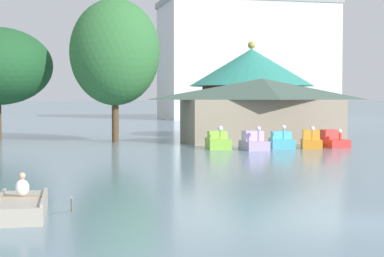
{
  "coord_description": "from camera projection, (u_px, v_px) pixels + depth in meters",
  "views": [
    {
      "loc": [
        -9.47,
        -17.32,
        3.66
      ],
      "look_at": [
        -0.41,
        21.05,
        1.85
      ],
      "focal_mm": 61.69,
      "sensor_mm": 36.0,
      "label": 1
    }
  ],
  "objects": [
    {
      "name": "ground_plane",
      "position": [
        372.0,
        224.0,
        19.18
      ],
      "size": [
        2000.0,
        2000.0,
        0.0
      ],
      "primitive_type": "plane",
      "color": "slate"
    },
    {
      "name": "rowboat_with_rower",
      "position": [
        22.0,
        207.0,
        20.51
      ],
      "size": [
        3.17,
        3.88,
        1.45
      ],
      "rotation": [
        0.0,
        0.0,
        4.66
      ],
      "color": "#ADA393",
      "rests_on": "ground"
    },
    {
      "name": "pedal_boat_lime",
      "position": [
        218.0,
        141.0,
        48.09
      ],
      "size": [
        1.93,
        3.15,
        1.71
      ],
      "rotation": [
        0.0,
        0.0,
        -1.7
      ],
      "color": "#8CCC3F",
      "rests_on": "ground"
    },
    {
      "name": "pedal_boat_lavender",
      "position": [
        254.0,
        142.0,
        46.82
      ],
      "size": [
        1.57,
        2.49,
        1.72
      ],
      "rotation": [
        0.0,
        0.0,
        -1.57
      ],
      "color": "#B299D8",
      "rests_on": "ground"
    },
    {
      "name": "pedal_boat_cyan",
      "position": [
        282.0,
        141.0,
        48.29
      ],
      "size": [
        2.16,
        2.8,
        1.75
      ],
      "rotation": [
        0.0,
        0.0,
        -1.8
      ],
      "color": "#4CB7CC",
      "rests_on": "ground"
    },
    {
      "name": "pedal_boat_orange",
      "position": [
        311.0,
        141.0,
        48.35
      ],
      "size": [
        2.07,
        2.63,
        1.65
      ],
      "rotation": [
        0.0,
        0.0,
        -1.89
      ],
      "color": "orange",
      "rests_on": "ground"
    },
    {
      "name": "pedal_boat_red",
      "position": [
        331.0,
        140.0,
        49.72
      ],
      "size": [
        1.76,
        3.03,
        1.4
      ],
      "rotation": [
        0.0,
        0.0,
        -1.51
      ],
      "color": "red",
      "rests_on": "ground"
    },
    {
      "name": "boathouse",
      "position": [
        262.0,
        109.0,
        54.83
      ],
      "size": [
        13.87,
        6.18,
        5.31
      ],
      "color": "gray",
      "rests_on": "ground"
    },
    {
      "name": "green_roof_pavilion",
      "position": [
        251.0,
        88.0,
        62.88
      ],
      "size": [
        11.87,
        11.87,
        9.08
      ],
      "color": "brown",
      "rests_on": "ground"
    },
    {
      "name": "shoreline_tree_mid",
      "position": [
        115.0,
        52.0,
        54.62
      ],
      "size": [
        7.48,
        7.48,
        11.92
      ],
      "color": "brown",
      "rests_on": "ground"
    },
    {
      "name": "background_building_block",
      "position": [
        246.0,
        60.0,
        118.82
      ],
      "size": [
        30.55,
        16.06,
        21.2
      ],
      "color": "silver",
      "rests_on": "ground"
    }
  ]
}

